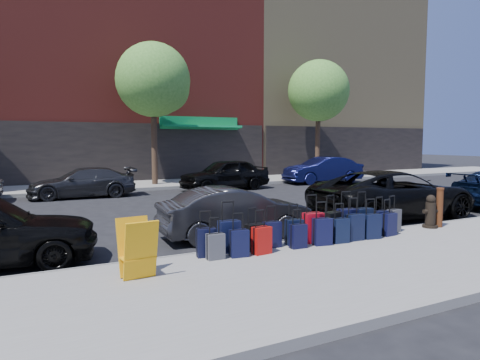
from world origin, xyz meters
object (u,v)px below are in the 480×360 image
car_far_2 (225,174)px  car_far_3 (323,170)px  tree_center (156,82)px  car_near_1 (236,212)px  display_rack (137,249)px  bollard (440,207)px  car_near_2 (394,194)px  tree_right (320,93)px  suitcase_front_5 (313,227)px  car_far_1 (82,183)px  fire_hydrant (430,212)px

car_far_2 → car_far_3: 6.44m
tree_center → car_near_1: bearing=-97.4°
tree_center → display_rack: (-4.67, -15.01, -4.79)m
bollard → car_near_1: car_near_1 is taller
bollard → car_near_2: 2.20m
bollard → car_far_3: bearing=65.0°
tree_center → bollard: 15.55m
tree_right → car_near_2: 14.72m
suitcase_front_5 → car_near_1: car_near_1 is taller
car_near_1 → car_far_2: car_far_2 is taller
display_rack → car_far_3: size_ratio=0.21×
bollard → car_far_2: bearing=94.1°
car_far_2 → car_near_1: bearing=-29.7°
tree_right → display_rack: (-15.17, -15.01, -4.79)m
display_rack → bollard: bearing=-1.0°
display_rack → car_far_3: bearing=37.8°
bollard → car_far_1: size_ratio=0.24×
car_far_3 → bollard: bearing=-21.4°
tree_right → suitcase_front_5: bearing=-127.8°
bollard → car_near_1: 5.32m
car_near_2 → car_far_1: car_near_2 is taller
car_near_1 → car_near_2: car_near_2 is taller
tree_center → fire_hydrant: 15.48m
car_near_2 → car_far_3: 11.08m
tree_right → display_rack: size_ratio=7.55×
car_near_2 → car_far_1: (-7.99, 9.54, -0.11)m
suitcase_front_5 → car_far_2: bearing=77.9°
tree_right → car_far_3: tree_right is taller
tree_center → display_rack: size_ratio=7.55×
tree_center → fire_hydrant: size_ratio=8.52×
suitcase_front_5 → fire_hydrant: bearing=2.3°
tree_right → car_far_1: 15.57m
car_near_2 → car_far_2: 9.44m
bollard → car_far_1: car_far_1 is taller
fire_hydrant → car_far_3: bearing=74.4°
tree_center → tree_right: (10.50, 0.00, 0.00)m
display_rack → car_far_2: 13.99m
fire_hydrant → display_rack: display_rack is taller
tree_center → car_near_2: (3.93, -12.32, -4.67)m
car_near_1 → car_far_2: 10.38m
fire_hydrant → car_far_2: bearing=103.3°
car_far_1 → car_far_3: size_ratio=0.96×
tree_center → car_far_1: size_ratio=1.67×
display_rack → car_near_2: bearing=12.3°
tree_center → bollard: (3.33, -14.44, -4.73)m
tree_right → car_far_2: size_ratio=1.62×
suitcase_front_5 → car_far_3: bearing=54.5°
car_near_2 → car_far_3: bearing=-23.8°
display_rack → car_near_1: bearing=34.4°
tree_center → car_far_1: bearing=-145.6°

